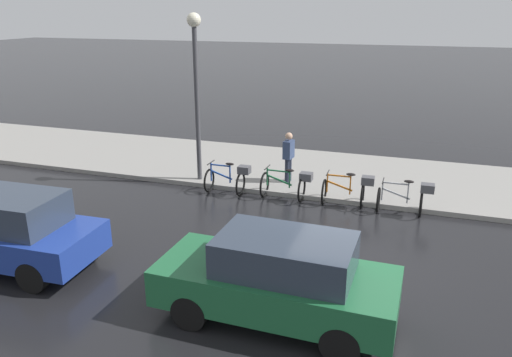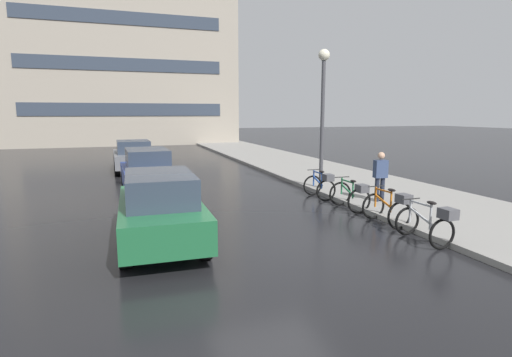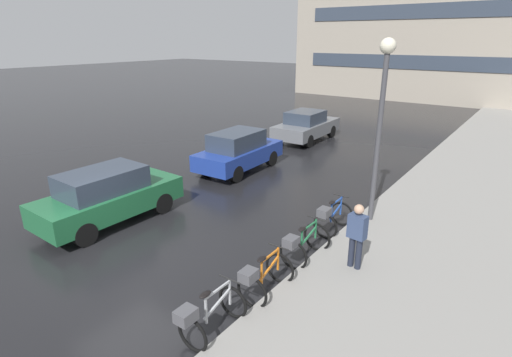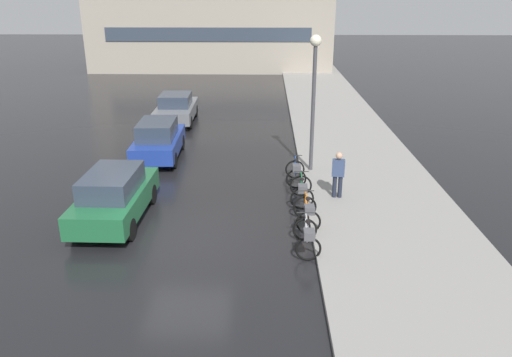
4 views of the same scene
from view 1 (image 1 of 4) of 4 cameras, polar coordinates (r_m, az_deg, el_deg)
name	(u,v)px [view 1 (image 1 of 4)]	position (r m, az deg, el deg)	size (l,w,h in m)	color
ground_plane	(357,270)	(10.92, 11.50, -10.16)	(140.00, 140.00, 0.00)	black
sidewalk_kerb	(113,152)	(19.69, -16.04, 2.94)	(4.80, 60.00, 0.14)	gray
bicycle_nearest	(406,198)	(13.76, 16.81, -2.09)	(0.69, 1.42, 0.98)	black
bicycle_second	(349,190)	(13.96, 10.55, -1.26)	(0.76, 1.39, 0.98)	black
bicycle_third	(288,184)	(14.23, 3.65, -0.61)	(0.78, 1.44, 0.93)	black
bicycle_farthest	(229,178)	(14.66, -3.09, 0.01)	(0.72, 1.33, 0.98)	black
car_green	(278,278)	(8.77, 2.54, -11.33)	(1.78, 4.19, 1.61)	#1E6038
car_blue	(6,230)	(11.75, -26.63, -5.28)	(1.86, 4.06, 1.63)	navy
pedestrian	(288,156)	(15.25, 3.73, 2.57)	(0.43, 0.29, 1.69)	#1E2333
streetlamp	(196,72)	(15.06, -6.89, 11.97)	(0.41, 0.41, 5.12)	#424247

